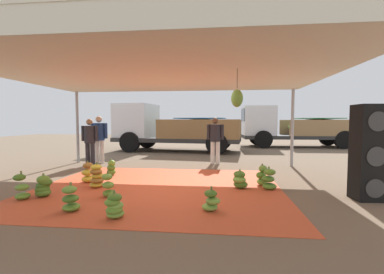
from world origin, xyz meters
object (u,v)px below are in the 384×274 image
at_px(worker_2, 90,139).
at_px(banana_bunch_7, 97,177).
at_px(worker_0, 99,136).
at_px(banana_bunch_8, 22,188).
at_px(banana_bunch_1, 240,180).
at_px(banana_bunch_11, 269,180).
at_px(banana_bunch_2, 71,200).
at_px(cargo_truck_far, 292,127).
at_px(worker_1, 215,137).
at_px(banana_bunch_6, 88,173).
at_px(banana_bunch_4, 111,168).
at_px(banana_bunch_10, 211,201).
at_px(cargo_truck_main, 172,128).
at_px(speaker_stack, 370,152).
at_px(banana_bunch_3, 262,176).
at_px(banana_bunch_9, 114,207).
at_px(banana_bunch_5, 108,186).
at_px(banana_bunch_0, 43,186).

bearing_deg(worker_2, banana_bunch_7, -60.27).
bearing_deg(worker_0, banana_bunch_8, -82.91).
height_order(banana_bunch_1, banana_bunch_11, banana_bunch_11).
bearing_deg(banana_bunch_2, cargo_truck_far, 60.60).
bearing_deg(banana_bunch_2, worker_1, 65.92).
bearing_deg(banana_bunch_6, cargo_truck_far, 52.94).
bearing_deg(banana_bunch_7, banana_bunch_4, 99.84).
height_order(banana_bunch_1, banana_bunch_10, banana_bunch_1).
bearing_deg(worker_2, cargo_truck_main, 67.77).
xyz_separation_m(banana_bunch_11, worker_2, (-5.48, 2.58, 0.71)).
relative_size(worker_2, speaker_stack, 0.87).
relative_size(banana_bunch_2, worker_2, 0.31).
bearing_deg(banana_bunch_8, banana_bunch_6, 70.44).
distance_m(banana_bunch_1, banana_bunch_4, 3.63).
relative_size(banana_bunch_3, banana_bunch_6, 0.97).
distance_m(banana_bunch_6, banana_bunch_9, 2.76).
distance_m(banana_bunch_3, cargo_truck_far, 10.39).
xyz_separation_m(banana_bunch_5, banana_bunch_6, (-1.03, 1.15, 0.01)).
distance_m(banana_bunch_7, worker_0, 3.81).
bearing_deg(banana_bunch_5, cargo_truck_far, 59.72).
height_order(banana_bunch_4, banana_bunch_8, banana_bunch_8).
bearing_deg(worker_1, banana_bunch_9, -105.25).
height_order(banana_bunch_2, cargo_truck_far, cargo_truck_far).
relative_size(banana_bunch_0, banana_bunch_5, 0.90).
height_order(banana_bunch_4, worker_1, worker_1).
distance_m(worker_2, speaker_stack, 7.90).
relative_size(banana_bunch_10, worker_0, 0.25).
xyz_separation_m(banana_bunch_4, banana_bunch_5, (0.81, -2.03, 0.02)).
distance_m(banana_bunch_0, speaker_stack, 6.44).
relative_size(banana_bunch_5, worker_0, 0.31).
height_order(banana_bunch_2, banana_bunch_8, banana_bunch_8).
distance_m(banana_bunch_2, banana_bunch_3, 4.09).
bearing_deg(worker_0, banana_bunch_10, -48.20).
bearing_deg(cargo_truck_main, speaker_stack, -56.11).
relative_size(banana_bunch_1, worker_0, 0.26).
bearing_deg(banana_bunch_3, worker_2, 157.65).
bearing_deg(banana_bunch_5, banana_bunch_11, 15.43).
distance_m(cargo_truck_far, worker_0, 11.11).
distance_m(banana_bunch_2, banana_bunch_7, 1.59).
distance_m(banana_bunch_0, banana_bunch_3, 4.72).
distance_m(banana_bunch_0, banana_bunch_7, 1.08).
bearing_deg(banana_bunch_0, speaker_stack, 4.36).
height_order(banana_bunch_11, worker_2, worker_2).
relative_size(banana_bunch_2, cargo_truck_main, 0.08).
bearing_deg(banana_bunch_11, banana_bunch_9, -143.69).
relative_size(banana_bunch_5, banana_bunch_8, 0.94).
bearing_deg(banana_bunch_9, banana_bunch_1, 44.50).
height_order(banana_bunch_2, banana_bunch_11, banana_bunch_11).
bearing_deg(banana_bunch_9, banana_bunch_6, 125.79).
xyz_separation_m(banana_bunch_11, worker_0, (-5.42, 3.16, 0.77)).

